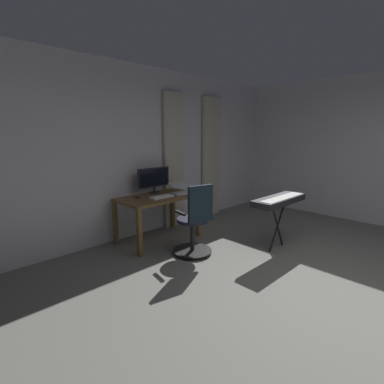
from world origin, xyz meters
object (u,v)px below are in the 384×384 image
Objects in this scene: office_chair at (195,223)px; laptop at (180,190)px; computer_monitor at (154,178)px; cell_phone_by_monitor at (137,197)px; piano_keyboard at (279,201)px; desk at (158,202)px; computer_keyboard at (162,197)px.

office_chair is 2.68× the size of laptop.
cell_phone_by_monitor is (0.41, 0.11, -0.24)m from computer_monitor.
laptop is (-0.40, -0.74, 0.31)m from office_chair.
computer_monitor is 1.60× the size of laptop.
office_chair is at bearing -33.45° from piano_keyboard.
office_chair is 1.04m from cell_phone_by_monitor.
desk is 0.84m from office_chair.
office_chair reaches higher than desk.
desk is 0.34m from cell_phone_by_monitor.
office_chair is at bearing 120.66° from cell_phone_by_monitor.
computer_keyboard is (0.02, 0.13, 0.11)m from desk.
computer_keyboard is 1.00× the size of laptop.
computer_monitor is (-0.12, -0.25, 0.34)m from desk.
piano_keyboard reaches higher than computer_keyboard.
computer_keyboard is at bearing 149.94° from cell_phone_by_monitor.
piano_keyboard is (-1.33, 1.67, -0.00)m from cell_phone_by_monitor.
computer_monitor is at bearing 95.80° from office_chair.
desk is 3.26× the size of laptop.
laptop reaches higher than desk.
computer_monitor is at bearing -36.97° from laptop.
office_chair is 7.17× the size of cell_phone_by_monitor.
laptop is 1.58m from piano_keyboard.
desk is 1.22× the size of office_chair.
cell_phone_by_monitor is at bearing -24.96° from desk.
piano_keyboard is at bearing 127.00° from computer_keyboard.
piano_keyboard is (-1.04, 1.53, 0.10)m from desk.
computer_monitor is at bearing -151.02° from cell_phone_by_monitor.
desk is at bearing -55.16° from piano_keyboard.
computer_monitor is 1.60× the size of computer_keyboard.
computer_keyboard is 0.38× the size of piano_keyboard.
cell_phone_by_monitor is at bearing -5.12° from laptop.
laptop is at bearing 167.90° from desk.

